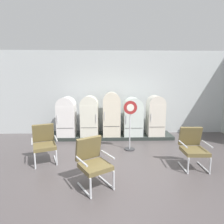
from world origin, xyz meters
name	(u,v)px	position (x,y,z in m)	size (l,w,h in m)	color
ground	(114,180)	(0.00, 0.00, -0.03)	(12.00, 10.00, 0.05)	#4B4545
back_wall	(111,93)	(0.00, 3.66, 1.65)	(11.76, 0.12, 3.27)	silver
display_plinth	(111,136)	(0.00, 3.02, 0.06)	(4.57, 0.95, 0.12)	#2B322F
refrigerator_0	(67,115)	(-1.62, 2.90, 0.87)	(0.63, 0.64, 1.43)	white
refrigerator_1	(90,115)	(-0.78, 2.91, 0.89)	(0.63, 0.66, 1.46)	silver
refrigerator_2	(112,112)	(0.02, 2.94, 0.97)	(0.62, 0.72, 1.59)	beige
refrigerator_3	(133,115)	(0.81, 2.93, 0.85)	(0.68, 0.71, 1.40)	silver
refrigerator_4	(155,114)	(1.64, 2.89, 0.90)	(0.59, 0.62, 1.47)	silver
armchair_left	(44,142)	(-1.80, 0.95, 0.53)	(0.77, 0.83, 0.98)	silver
armchair_right	(193,146)	(1.95, 0.53, 0.53)	(0.62, 0.68, 0.98)	silver
armchair_center	(93,160)	(-0.44, -0.22, 0.53)	(0.82, 0.85, 0.98)	silver
sign_stand	(130,128)	(0.55, 1.71, 0.70)	(0.40, 0.32, 1.53)	#2D2D30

